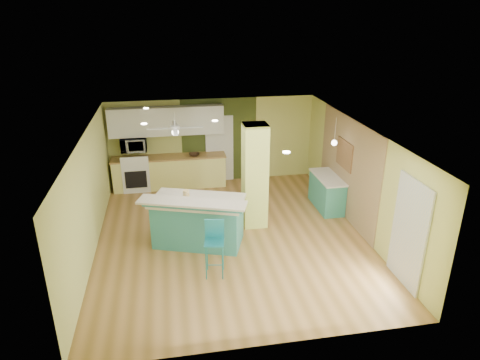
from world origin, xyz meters
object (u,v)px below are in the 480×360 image
object	(u,v)px
peninsula	(198,220)
canister	(186,194)
fruit_bowl	(194,155)
side_counter	(327,192)
bar_stool	(214,239)

from	to	relation	value
peninsula	canister	world-z (taller)	canister
peninsula	fruit_bowl	bearing A→B (deg)	105.96
side_counter	canister	bearing A→B (deg)	-163.93
peninsula	bar_stool	distance (m)	1.26
fruit_bowl	canister	size ratio (longest dim) A/B	1.81
bar_stool	canister	distance (m)	1.53
peninsula	bar_stool	bearing A→B (deg)	-60.45
bar_stool	canister	xyz separation A→B (m)	(-0.45, 1.41, 0.37)
side_counter	bar_stool	bearing A→B (deg)	-142.61
peninsula	canister	size ratio (longest dim) A/B	14.40
peninsula	side_counter	xyz separation A→B (m)	(3.46, 1.25, -0.12)
bar_stool	canister	world-z (taller)	canister
peninsula	canister	xyz separation A→B (m)	(-0.22, 0.19, 0.57)
bar_stool	canister	bearing A→B (deg)	117.06
fruit_bowl	canister	world-z (taller)	canister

